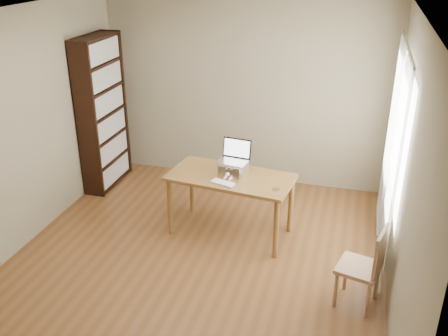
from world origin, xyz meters
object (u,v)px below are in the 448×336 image
desk (231,183)px  keyboard (223,183)px  cat (233,167)px  bookshelf (103,113)px  chair (367,264)px  laptop (234,156)px

desk → keyboard: bearing=-90.0°
desk → cat: size_ratio=3.10×
bookshelf → chair: size_ratio=2.46×
keyboard → bookshelf: bearing=168.5°
desk → chair: 1.82m
keyboard → cat: cat is taller
bookshelf → cat: size_ratio=4.36×
bookshelf → cat: bookshelf is taller
laptop → cat: size_ratio=0.76×
bookshelf → chair: bookshelf is taller
laptop → chair: size_ratio=0.43×
laptop → chair: 1.94m
cat → bookshelf: bearing=160.6°
keyboard → chair: bearing=-7.4°
cat → chair: bearing=-32.8°
laptop → chair: laptop is taller
bookshelf → keyboard: bearing=-28.1°
desk → chair: size_ratio=1.75×
desk → keyboard: (-0.03, -0.22, 0.11)m
cat → laptop: bearing=83.6°
chair → laptop: bearing=160.5°
desk → cat: 0.20m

